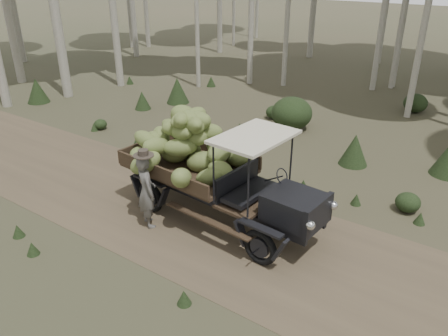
{
  "coord_description": "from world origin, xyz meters",
  "views": [
    {
      "loc": [
        6.77,
        -6.87,
        5.6
      ],
      "look_at": [
        1.76,
        0.4,
        1.35
      ],
      "focal_mm": 35.0,
      "sensor_mm": 36.0,
      "label": 1
    }
  ],
  "objects": [
    {
      "name": "dirt_track",
      "position": [
        0.0,
        0.0,
        0.0
      ],
      "size": [
        70.0,
        4.0,
        0.01
      ],
      "primitive_type": "cube",
      "color": "brown",
      "rests_on": "ground"
    },
    {
      "name": "ground",
      "position": [
        0.0,
        0.0,
        0.0
      ],
      "size": [
        120.0,
        120.0,
        0.0
      ],
      "primitive_type": "plane",
      "color": "#473D2B",
      "rests_on": "ground"
    },
    {
      "name": "banana_truck",
      "position": [
        1.12,
        0.42,
        1.51
      ],
      "size": [
        5.26,
        2.61,
        2.63
      ],
      "rotation": [
        0.0,
        0.0,
        -0.08
      ],
      "color": "black",
      "rests_on": "ground"
    },
    {
      "name": "undergrowth",
      "position": [
        -0.04,
        -1.4,
        0.5
      ],
      "size": [
        22.32,
        23.67,
        1.24
      ],
      "color": "#233319",
      "rests_on": "ground"
    },
    {
      "name": "farmer",
      "position": [
        0.44,
        -0.76,
        0.89
      ],
      "size": [
        0.76,
        0.67,
        1.89
      ],
      "rotation": [
        0.0,
        0.0,
        2.63
      ],
      "color": "#54514D",
      "rests_on": "ground"
    }
  ]
}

